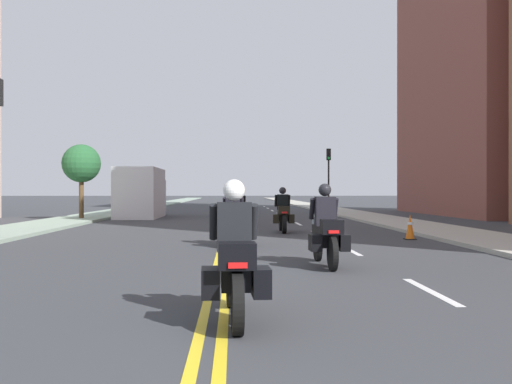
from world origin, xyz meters
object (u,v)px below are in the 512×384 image
at_px(traffic_cone_2, 410,227).
at_px(parked_truck, 142,195).
at_px(street_tree_0, 81,164).
at_px(motorcycle_1, 326,233).
at_px(motorcycle_2, 233,223).
at_px(motorcycle_0, 234,264).
at_px(motorcycle_3, 283,214).
at_px(traffic_light_far, 329,168).
at_px(motorcycle_4, 239,211).

bearing_deg(traffic_cone_2, parked_truck, 124.58).
bearing_deg(street_tree_0, motorcycle_1, -62.54).
distance_m(motorcycle_2, traffic_cone_2, 5.86).
height_order(motorcycle_0, traffic_cone_2, motorcycle_0).
distance_m(motorcycle_3, parked_truck, 14.26).
bearing_deg(traffic_light_far, parked_truck, -151.39).
relative_size(motorcycle_1, parked_truck, 0.35).
distance_m(motorcycle_4, traffic_cone_2, 9.29).
distance_m(motorcycle_2, motorcycle_4, 9.57).
bearing_deg(street_tree_0, parked_truck, 51.47).
bearing_deg(motorcycle_0, street_tree_0, 105.86).
distance_m(motorcycle_0, motorcycle_3, 14.60).
bearing_deg(motorcycle_4, motorcycle_0, -93.44).
distance_m(motorcycle_1, motorcycle_3, 9.63).
bearing_deg(traffic_light_far, motorcycle_4, -113.66).
relative_size(motorcycle_0, street_tree_0, 0.55).
bearing_deg(motorcycle_1, motorcycle_0, -112.63).
distance_m(motorcycle_4, traffic_light_far, 15.99).
xyz_separation_m(motorcycle_4, street_tree_0, (-8.13, 4.74, 2.28)).
height_order(street_tree_0, parked_truck, street_tree_0).
bearing_deg(traffic_light_far, motorcycle_2, -105.39).
distance_m(motorcycle_0, parked_truck, 27.37).
distance_m(motorcycle_2, motorcycle_3, 5.52).
bearing_deg(motorcycle_3, motorcycle_4, 110.13).
height_order(motorcycle_1, traffic_cone_2, motorcycle_1).
bearing_deg(motorcycle_4, motorcycle_2, -94.36).
distance_m(motorcycle_0, motorcycle_2, 9.29).
xyz_separation_m(traffic_cone_2, parked_truck, (-10.79, 15.66, 0.88)).
bearing_deg(motorcycle_2, traffic_cone_2, 21.98).
distance_m(motorcycle_3, motorcycle_4, 4.63).
bearing_deg(motorcycle_3, traffic_light_far, 76.28).
xyz_separation_m(motorcycle_0, traffic_cone_2, (5.51, 11.19, -0.27)).
relative_size(motorcycle_2, motorcycle_3, 1.01).
distance_m(motorcycle_1, street_tree_0, 21.22).
relative_size(motorcycle_1, motorcycle_3, 1.03).
xyz_separation_m(motorcycle_1, motorcycle_2, (-1.88, 4.42, -0.04)).
bearing_deg(motorcycle_4, street_tree_0, 147.08).
xyz_separation_m(motorcycle_0, motorcycle_1, (1.85, 4.86, 0.01)).
distance_m(motorcycle_0, traffic_light_far, 34.06).
relative_size(motorcycle_2, street_tree_0, 0.57).
xyz_separation_m(motorcycle_3, parked_truck, (-7.08, 12.36, 0.61)).
bearing_deg(motorcycle_4, traffic_cone_2, -58.21).
bearing_deg(motorcycle_2, motorcycle_0, -86.85).
height_order(motorcycle_2, motorcycle_3, motorcycle_3).
bearing_deg(parked_truck, traffic_light_far, 28.61).
relative_size(motorcycle_0, traffic_cone_2, 2.73).
xyz_separation_m(motorcycle_4, traffic_cone_2, (5.26, -7.66, -0.25)).
xyz_separation_m(motorcycle_0, parked_truck, (-5.29, 26.85, 0.60)).
relative_size(motorcycle_4, parked_truck, 0.33).
height_order(motorcycle_0, parked_truck, parked_truck).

